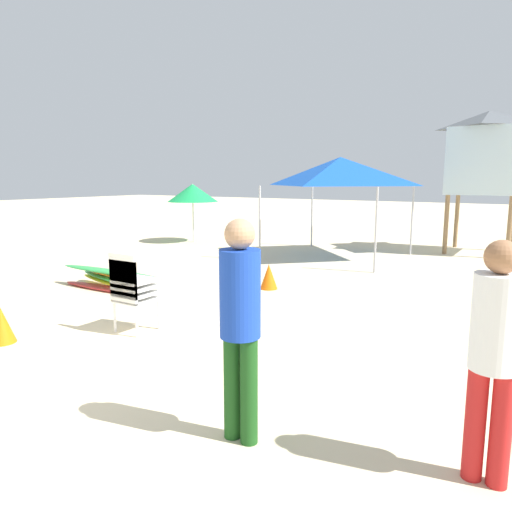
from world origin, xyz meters
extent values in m
plane|color=beige|center=(0.00, 0.00, 0.00)|extent=(80.00, 80.00, 0.00)
cube|color=silver|center=(-0.19, 1.48, 0.44)|extent=(0.48, 0.48, 0.04)
cube|color=silver|center=(-0.19, 1.26, 0.64)|extent=(0.48, 0.04, 0.40)
cube|color=silver|center=(-0.19, 1.48, 0.53)|extent=(0.48, 0.48, 0.04)
cube|color=silver|center=(-0.19, 1.26, 0.73)|extent=(0.48, 0.04, 0.40)
cube|color=silver|center=(-0.19, 1.48, 0.62)|extent=(0.48, 0.48, 0.04)
cube|color=silver|center=(-0.19, 1.26, 0.82)|extent=(0.48, 0.04, 0.40)
cube|color=silver|center=(-0.19, 1.48, 0.71)|extent=(0.48, 0.48, 0.04)
cube|color=silver|center=(-0.19, 1.26, 0.91)|extent=(0.48, 0.04, 0.40)
cylinder|color=silver|center=(0.02, 1.69, 0.21)|extent=(0.04, 0.04, 0.42)
cylinder|color=silver|center=(-0.40, 1.69, 0.21)|extent=(0.04, 0.04, 0.42)
cylinder|color=silver|center=(0.02, 1.27, 0.21)|extent=(0.04, 0.04, 0.42)
cylinder|color=silver|center=(-0.40, 1.27, 0.21)|extent=(0.04, 0.04, 0.42)
ellipsoid|color=red|center=(-2.45, 2.86, 0.04)|extent=(2.27, 0.36, 0.08)
ellipsoid|color=yellow|center=(-2.43, 3.01, 0.12)|extent=(2.30, 0.76, 0.08)
ellipsoid|color=green|center=(-2.49, 2.99, 0.20)|extent=(2.11, 0.71, 0.08)
ellipsoid|color=orange|center=(-2.36, 3.00, 0.28)|extent=(2.09, 0.56, 0.08)
ellipsoid|color=green|center=(-2.38, 2.90, 0.36)|extent=(2.58, 0.34, 0.08)
cylinder|color=red|center=(4.25, 0.42, 0.41)|extent=(0.14, 0.14, 0.82)
cylinder|color=red|center=(4.41, 0.42, 0.41)|extent=(0.14, 0.14, 0.82)
cylinder|color=white|center=(4.33, 0.42, 1.15)|extent=(0.32, 0.32, 0.65)
sphere|color=#9E6B47|center=(4.33, 0.42, 1.59)|extent=(0.22, 0.22, 0.22)
cylinder|color=#194C19|center=(2.51, -0.05, 0.43)|extent=(0.14, 0.14, 0.87)
cylinder|color=#194C19|center=(2.67, -0.05, 0.43)|extent=(0.14, 0.14, 0.87)
cylinder|color=#193FB2|center=(2.59, -0.05, 1.21)|extent=(0.32, 0.32, 0.69)
sphere|color=tan|center=(2.59, -0.05, 1.67)|extent=(0.24, 0.24, 0.24)
cylinder|color=#B2B2B7|center=(-1.79, 7.24, 0.95)|extent=(0.05, 0.05, 1.90)
cylinder|color=#B2B2B7|center=(1.24, 7.24, 0.95)|extent=(0.05, 0.05, 1.90)
cylinder|color=#B2B2B7|center=(-1.79, 10.27, 0.95)|extent=(0.05, 0.05, 1.90)
cylinder|color=#B2B2B7|center=(1.24, 10.27, 0.95)|extent=(0.05, 0.05, 1.90)
pyramid|color=#144CB2|center=(-0.28, 8.75, 2.26)|extent=(3.03, 3.03, 0.73)
cylinder|color=olive|center=(2.01, 10.89, 0.82)|extent=(0.12, 0.12, 1.64)
cylinder|color=olive|center=(3.57, 10.89, 0.82)|extent=(0.12, 0.12, 1.64)
cylinder|color=olive|center=(2.01, 12.45, 0.82)|extent=(0.12, 0.12, 1.64)
cube|color=silver|center=(2.79, 11.67, 2.54)|extent=(1.80, 1.80, 1.80)
pyramid|color=#4C5156|center=(2.79, 11.67, 3.67)|extent=(1.98, 1.98, 0.45)
cylinder|color=beige|center=(-5.50, 9.05, 0.95)|extent=(0.04, 0.04, 1.90)
cone|color=#19994C|center=(-5.50, 9.05, 1.62)|extent=(1.64, 1.64, 0.58)
cone|color=orange|center=(-1.28, 0.20, 0.25)|extent=(0.34, 0.34, 0.49)
cone|color=orange|center=(0.06, 4.62, 0.24)|extent=(0.34, 0.34, 0.48)
camera|label=1|loc=(4.61, -2.98, 2.09)|focal=33.35mm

